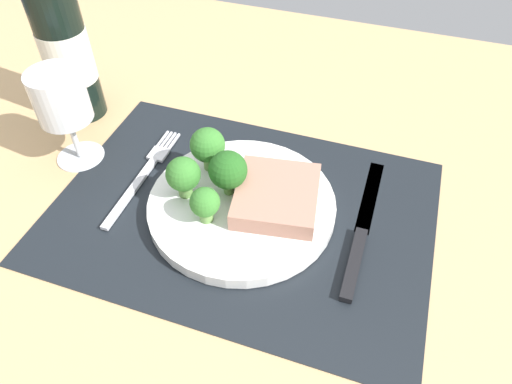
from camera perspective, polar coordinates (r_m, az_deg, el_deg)
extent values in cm
cube|color=tan|center=(60.37, -1.67, -3.26)|extent=(140.00, 110.00, 3.00)
cube|color=black|center=(59.13, -1.70, -2.22)|extent=(46.62, 33.48, 0.30)
cylinder|color=white|center=(58.43, -1.72, -1.60)|extent=(23.14, 23.14, 1.60)
cube|color=tan|center=(56.81, 2.50, -0.46)|extent=(11.31, 12.01, 2.37)
cylinder|color=#6B994C|center=(55.60, -6.03, -2.79)|extent=(1.60, 1.60, 1.45)
sphere|color=#387A2D|center=(53.94, -6.21, -1.23)|extent=(3.55, 3.55, 3.55)
cylinder|color=#5B8942|center=(58.70, -8.52, 0.32)|extent=(1.80, 1.80, 1.59)
sphere|color=#387A2D|center=(56.89, -8.80, 2.15)|extent=(4.24, 4.24, 4.24)
cylinder|color=#6B994C|center=(61.64, -5.69, 3.63)|extent=(1.44, 1.44, 1.99)
sphere|color=#387A2D|center=(59.73, -5.89, 5.68)|extent=(4.48, 4.48, 4.48)
cylinder|color=#5B8942|center=(58.31, -3.30, 0.61)|extent=(1.27, 1.27, 1.77)
sphere|color=#235B1E|center=(56.28, -3.43, 2.68)|extent=(4.73, 4.73, 4.73)
cube|color=silver|center=(62.82, -14.91, -0.01)|extent=(1.00, 13.00, 0.50)
cube|color=silver|center=(67.44, -11.71, 4.52)|extent=(2.40, 2.60, 0.40)
cube|color=silver|center=(69.81, -11.22, 6.28)|extent=(0.30, 3.60, 0.35)
cube|color=silver|center=(69.55, -10.78, 6.19)|extent=(0.30, 3.60, 0.35)
cube|color=silver|center=(69.31, -10.34, 6.09)|extent=(0.30, 3.60, 0.35)
cube|color=silver|center=(69.06, -9.89, 6.00)|extent=(0.30, 3.60, 0.35)
cube|color=black|center=(54.53, 11.77, -8.44)|extent=(1.40, 10.00, 0.80)
cube|color=silver|center=(62.29, 13.65, -0.30)|extent=(1.80, 13.00, 0.30)
cylinder|color=black|center=(73.78, -22.09, 15.87)|extent=(6.75, 6.75, 21.82)
cylinder|color=silver|center=(74.28, -21.86, 15.16)|extent=(6.88, 6.88, 7.64)
cylinder|color=silver|center=(70.68, -20.41, 4.11)|extent=(6.47, 6.47, 0.40)
cylinder|color=silver|center=(68.60, -21.13, 6.21)|extent=(0.80, 0.80, 6.41)
cylinder|color=silver|center=(64.94, -22.65, 10.61)|extent=(6.87, 6.87, 6.67)
cylinder|color=#560C19|center=(66.17, -22.10, 9.02)|extent=(6.05, 6.05, 2.10)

